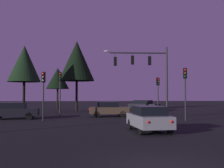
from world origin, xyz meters
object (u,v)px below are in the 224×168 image
object	(u,v)px
car_nearside_lane	(149,118)
tree_left_far	(77,61)
car_crossing_left	(109,109)
traffic_light_corner_left	(158,88)
car_far_lane	(144,105)
tree_center_horizon	(58,78)
traffic_signal_mast_arm	(147,68)
traffic_light_median	(43,86)
traffic_light_corner_right	(60,85)
traffic_light_far_side	(185,83)
tree_behind_sign	(24,64)
car_crossing_right	(13,110)

from	to	relation	value
car_nearside_lane	tree_left_far	distance (m)	23.60
car_crossing_left	tree_left_far	xyz separation A→B (m)	(-3.69, 10.37, 6.20)
traffic_light_corner_left	car_far_lane	xyz separation A→B (m)	(-0.16, 7.63, -2.22)
tree_center_horizon	traffic_signal_mast_arm	bearing A→B (deg)	-57.55
traffic_light_corner_left	traffic_light_median	xyz separation A→B (m)	(-11.85, -7.50, -0.05)
car_nearside_lane	tree_left_far	bearing A→B (deg)	103.27
traffic_light_corner_right	tree_left_far	world-z (taller)	tree_left_far
traffic_light_far_side	tree_behind_sign	distance (m)	18.87
car_nearside_lane	tree_center_horizon	bearing A→B (deg)	106.59
traffic_light_far_side	car_crossing_left	distance (m)	8.32
traffic_signal_mast_arm	car_far_lane	distance (m)	12.15
traffic_signal_mast_arm	tree_center_horizon	world-z (taller)	traffic_signal_mast_arm
car_nearside_lane	car_far_lane	bearing A→B (deg)	79.31
traffic_signal_mast_arm	tree_behind_sign	distance (m)	14.53
traffic_light_corner_left	tree_behind_sign	xyz separation A→B (m)	(-15.56, 1.66, 2.89)
car_nearside_lane	car_far_lane	world-z (taller)	same
car_crossing_left	car_crossing_right	xyz separation A→B (m)	(-8.89, -2.06, 0.00)
traffic_light_far_side	car_far_lane	distance (m)	16.07
traffic_light_median	tree_center_horizon	xyz separation A→B (m)	(-1.16, 21.11, 1.99)
car_crossing_right	car_far_lane	size ratio (longest dim) A/B	1.04
traffic_light_median	tree_left_far	world-z (taller)	tree_left_far
traffic_light_corner_left	tree_left_far	bearing A→B (deg)	143.89
car_crossing_left	car_far_lane	xyz separation A→B (m)	(5.83, 10.94, 0.00)
traffic_signal_mast_arm	traffic_light_corner_right	distance (m)	9.36
traffic_light_median	car_crossing_left	size ratio (longest dim) A/B	1.03
traffic_light_far_side	tree_center_horizon	bearing A→B (deg)	121.26
traffic_light_far_side	traffic_light_corner_left	bearing A→B (deg)	91.83
traffic_light_far_side	tree_center_horizon	world-z (taller)	tree_center_horizon
car_nearside_lane	car_crossing_right	xyz separation A→B (m)	(-10.42, 9.74, 0.00)
tree_center_horizon	car_crossing_right	bearing A→B (deg)	-95.60
traffic_light_corner_right	tree_left_far	size ratio (longest dim) A/B	0.48
car_nearside_lane	tree_center_horizon	xyz separation A→B (m)	(-8.56, 28.72, 4.16)
tree_left_far	tree_center_horizon	xyz separation A→B (m)	(-3.33, 6.56, -2.04)
traffic_light_corner_right	car_crossing_right	distance (m)	5.88
car_crossing_left	tree_behind_sign	distance (m)	11.94
car_nearside_lane	tree_left_far	size ratio (longest dim) A/B	0.42
traffic_signal_mast_arm	traffic_light_far_side	world-z (taller)	traffic_signal_mast_arm
traffic_light_corner_right	traffic_light_median	world-z (taller)	traffic_light_corner_right
traffic_light_corner_left	traffic_light_corner_right	world-z (taller)	traffic_light_corner_right
traffic_light_corner_right	tree_center_horizon	size ratio (longest dim) A/B	0.70
traffic_light_median	car_far_lane	world-z (taller)	traffic_light_median
car_crossing_right	traffic_light_median	bearing A→B (deg)	-35.14
tree_center_horizon	traffic_light_far_side	bearing A→B (deg)	-58.74
traffic_light_corner_left	traffic_light_median	bearing A→B (deg)	-147.69
traffic_light_far_side	car_crossing_right	world-z (taller)	traffic_light_far_side
traffic_signal_mast_arm	car_crossing_right	bearing A→B (deg)	-172.17
car_crossing_right	car_far_lane	xyz separation A→B (m)	(14.72, 13.00, -0.00)
traffic_light_corner_left	tree_left_far	xyz separation A→B (m)	(-9.68, 7.06, 3.98)
car_crossing_right	traffic_signal_mast_arm	bearing A→B (deg)	7.83
traffic_light_far_side	car_crossing_left	xyz separation A→B (m)	(-6.25, 4.94, -2.41)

